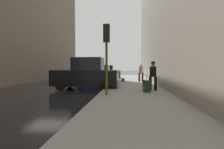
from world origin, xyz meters
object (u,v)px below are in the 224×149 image
Objects in this scene: parked_blue_sedan at (98,74)px; rolling_suitcase at (147,86)px; pedestrian_with_fedora at (153,74)px; traffic_light at (107,44)px; parked_dark_green_sedan at (104,73)px; parked_black_suv at (86,75)px; fire_hydrant at (115,79)px; duffel_bag at (123,80)px; pedestrian_in_tan_coat at (141,72)px.

parked_blue_sedan reaches higher than rolling_suitcase.
traffic_light is at bearing -142.14° from pedestrian_with_fedora.
parked_dark_green_sedan is at bearing 90.00° from parked_blue_sedan.
parked_black_suv is 4.67m from pedestrian_with_fedora.
rolling_suitcase is (2.22, -5.07, -0.01)m from fire_hydrant.
pedestrian_with_fedora is (2.69, -4.33, 0.64)m from fire_hydrant.
duffel_bag is at bearing -62.02° from parked_dark_green_sedan.
parked_blue_sedan is 2.66m from fire_hydrant.
traffic_light reaches higher than rolling_suitcase.
pedestrian_in_tan_coat reaches higher than parked_blue_sedan.
parked_black_suv is 3.58m from fire_hydrant.
parked_black_suv is 4.97m from parked_blue_sedan.
parked_black_suv is 4.19m from traffic_light.
rolling_suitcase is at bearing -66.36° from fire_hydrant.
rolling_suitcase is at bearing -26.68° from parked_black_suv.
parked_blue_sedan is 2.55m from duffel_bag.
pedestrian_in_tan_coat is 3.89× the size of duffel_bag.
parked_black_suv is 2.61× the size of pedestrian_with_fedora.
parked_black_suv is 4.47× the size of rolling_suitcase.
parked_black_suv reaches higher than fire_hydrant.
parked_black_suv is at bearing 119.08° from traffic_light.
parked_blue_sedan is at bearing -175.37° from duffel_bag.
fire_hydrant is 0.20× the size of traffic_light.
duffel_bag is (-1.54, 7.19, -0.20)m from rolling_suitcase.
duffel_bag is at bearing 102.06° from rolling_suitcase.
duffel_bag is (0.68, 2.12, -0.21)m from fire_hydrant.
fire_hydrant is 0.68× the size of rolling_suitcase.
traffic_light reaches higher than fire_hydrant.
pedestrian_in_tan_coat is (2.40, 8.47, -1.65)m from traffic_light.
traffic_light reaches higher than pedestrian_in_tan_coat.
parked_blue_sedan is 4.88m from parked_dark_green_sedan.
duffel_bag is (2.48, -4.68, -0.56)m from parked_dark_green_sedan.
duffel_bag is (2.48, 5.17, -0.74)m from parked_black_suv.
pedestrian_in_tan_coat is at bearing 74.15° from traffic_light.
traffic_light is 2.11× the size of pedestrian_in_tan_coat.
pedestrian_with_fedora reaches higher than parked_dark_green_sedan.
parked_dark_green_sedan is 12.01m from pedestrian_with_fedora.
traffic_light reaches higher than parked_blue_sedan.
traffic_light is at bearing -82.00° from parked_dark_green_sedan.
parked_blue_sedan is at bearing 90.00° from parked_black_suv.
rolling_suitcase is (4.02, -2.02, -0.54)m from parked_black_suv.
duffel_bag is at bearing 72.23° from fire_hydrant.
traffic_light is 3.46× the size of rolling_suitcase.
parked_black_suv is 10.56× the size of duffel_bag.
parked_blue_sedan is 4.27m from pedestrian_in_tan_coat.
pedestrian_in_tan_coat is at bearing -1.25° from duffel_bag.
traffic_light reaches higher than parked_dark_green_sedan.
pedestrian_in_tan_coat is (4.26, 0.16, 0.26)m from parked_blue_sedan.
traffic_light is (1.85, -3.33, 1.73)m from parked_black_suv.
parked_dark_green_sedan reaches higher than duffel_bag.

